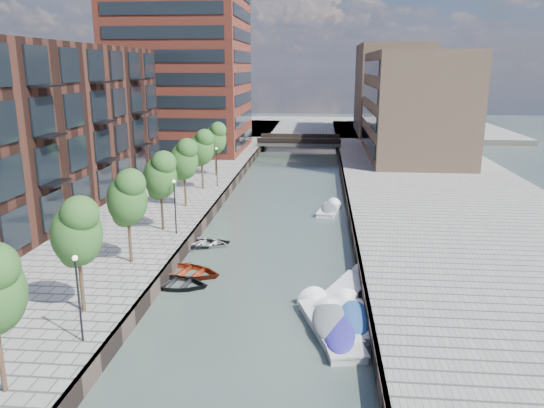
# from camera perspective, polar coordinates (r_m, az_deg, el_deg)

# --- Properties ---
(water) EXTENTS (300.00, 300.00, 0.00)m
(water) POSITION_cam_1_polar(r_m,az_deg,el_deg) (54.63, 1.56, 0.69)
(water) COLOR #38473F
(water) RESTS_ON ground
(quay_right) EXTENTS (20.00, 140.00, 1.00)m
(quay_right) POSITION_cam_1_polar(r_m,az_deg,el_deg) (55.85, 18.18, 0.79)
(quay_right) COLOR gray
(quay_right) RESTS_ON ground
(quay_wall_left) EXTENTS (0.25, 140.00, 1.00)m
(quay_wall_left) POSITION_cam_1_polar(r_m,az_deg,el_deg) (55.23, -4.77, 1.34)
(quay_wall_left) COLOR #332823
(quay_wall_left) RESTS_ON ground
(quay_wall_right) EXTENTS (0.25, 140.00, 1.00)m
(quay_wall_right) POSITION_cam_1_polar(r_m,az_deg,el_deg) (54.47, 7.98, 1.06)
(quay_wall_right) COLOR #332823
(quay_wall_right) RESTS_ON ground
(far_closure) EXTENTS (80.00, 40.00, 1.00)m
(far_closure) POSITION_cam_1_polar(r_m,az_deg,el_deg) (113.68, 3.58, 8.20)
(far_closure) COLOR gray
(far_closure) RESTS_ON ground
(apartment_block) EXTENTS (8.00, 38.00, 14.00)m
(apartment_block) POSITION_cam_1_polar(r_m,az_deg,el_deg) (49.16, -23.39, 7.43)
(apartment_block) COLOR black
(apartment_block) RESTS_ON quay_left
(tower) EXTENTS (18.00, 18.00, 30.00)m
(tower) POSITION_cam_1_polar(r_m,az_deg,el_deg) (80.60, -9.78, 16.44)
(tower) COLOR brown
(tower) RESTS_ON quay_left
(tan_block_near) EXTENTS (12.00, 25.00, 14.00)m
(tan_block_near) POSITION_cam_1_polar(r_m,az_deg,el_deg) (76.15, 15.04, 10.25)
(tan_block_near) COLOR #96775C
(tan_block_near) RESTS_ON quay_right
(tan_block_far) EXTENTS (12.00, 20.00, 16.00)m
(tan_block_far) POSITION_cam_1_polar(r_m,az_deg,el_deg) (101.79, 12.67, 11.93)
(tan_block_far) COLOR #96775C
(tan_block_far) RESTS_ON quay_right
(bridge) EXTENTS (13.00, 6.00, 1.30)m
(bridge) POSITION_cam_1_polar(r_m,az_deg,el_deg) (85.80, 2.98, 6.72)
(bridge) COLOR gray
(bridge) RESTS_ON ground
(tree_1) EXTENTS (2.50, 2.50, 5.95)m
(tree_1) POSITION_cam_1_polar(r_m,az_deg,el_deg) (27.84, -20.30, -2.64)
(tree_1) COLOR #382619
(tree_1) RESTS_ON quay_left
(tree_2) EXTENTS (2.50, 2.50, 5.95)m
(tree_2) POSITION_cam_1_polar(r_m,az_deg,el_deg) (34.04, -15.34, 0.80)
(tree_2) COLOR #382619
(tree_2) RESTS_ON quay_left
(tree_3) EXTENTS (2.50, 2.50, 5.95)m
(tree_3) POSITION_cam_1_polar(r_m,az_deg,el_deg) (40.51, -11.93, 3.16)
(tree_3) COLOR #382619
(tree_3) RESTS_ON quay_left
(tree_4) EXTENTS (2.50, 2.50, 5.95)m
(tree_4) POSITION_cam_1_polar(r_m,az_deg,el_deg) (47.13, -9.46, 4.85)
(tree_4) COLOR #382619
(tree_4) RESTS_ON quay_left
(tree_5) EXTENTS (2.50, 2.50, 5.95)m
(tree_5) POSITION_cam_1_polar(r_m,az_deg,el_deg) (53.84, -7.59, 6.12)
(tree_5) COLOR #382619
(tree_5) RESTS_ON quay_left
(tree_6) EXTENTS (2.50, 2.50, 5.95)m
(tree_6) POSITION_cam_1_polar(r_m,az_deg,el_deg) (60.62, -6.13, 7.11)
(tree_6) COLOR #382619
(tree_6) RESTS_ON quay_left
(lamp_0) EXTENTS (0.24, 0.24, 4.12)m
(lamp_0) POSITION_cam_1_polar(r_m,az_deg,el_deg) (25.35, -20.15, -8.63)
(lamp_0) COLOR black
(lamp_0) RESTS_ON quay_left
(lamp_1) EXTENTS (0.24, 0.24, 4.12)m
(lamp_1) POSITION_cam_1_polar(r_m,az_deg,el_deg) (39.60, -10.41, 0.31)
(lamp_1) COLOR black
(lamp_1) RESTS_ON quay_left
(lamp_2) EXTENTS (0.24, 0.24, 4.12)m
(lamp_2) POSITION_cam_1_polar(r_m,az_deg,el_deg) (54.82, -5.97, 4.42)
(lamp_2) COLOR black
(lamp_2) RESTS_ON quay_left
(sloop_1) EXTENTS (4.80, 3.73, 0.91)m
(sloop_1) POSITION_cam_1_polar(r_m,az_deg,el_deg) (33.50, -10.47, -8.73)
(sloop_1) COLOR black
(sloop_1) RESTS_ON ground
(sloop_2) EXTENTS (5.34, 4.38, 0.96)m
(sloop_2) POSITION_cam_1_polar(r_m,az_deg,el_deg) (35.10, -9.12, -7.55)
(sloop_2) COLOR maroon
(sloop_2) RESTS_ON ground
(sloop_3) EXTENTS (4.62, 3.81, 0.83)m
(sloop_3) POSITION_cam_1_polar(r_m,az_deg,el_deg) (40.52, -7.31, -4.42)
(sloop_3) COLOR silver
(sloop_3) RESTS_ON ground
(sloop_4) EXTENTS (4.62, 3.84, 0.83)m
(sloop_4) POSITION_cam_1_polar(r_m,az_deg,el_deg) (40.34, -7.27, -4.51)
(sloop_4) COLOR black
(sloop_4) RESTS_ON ground
(motorboat_0) EXTENTS (2.74, 5.45, 1.74)m
(motorboat_0) POSITION_cam_1_polar(r_m,az_deg,el_deg) (27.56, 6.94, -13.46)
(motorboat_0) COLOR beige
(motorboat_0) RESTS_ON ground
(motorboat_1) EXTENTS (3.49, 5.90, 1.86)m
(motorboat_1) POSITION_cam_1_polar(r_m,az_deg,el_deg) (28.67, 5.82, -12.22)
(motorboat_1) COLOR white
(motorboat_1) RESTS_ON ground
(motorboat_2) EXTENTS (3.64, 5.34, 1.69)m
(motorboat_2) POSITION_cam_1_polar(r_m,az_deg,el_deg) (33.11, 8.64, -8.75)
(motorboat_2) COLOR white
(motorboat_2) RESTS_ON ground
(motorboat_3) EXTENTS (2.39, 5.08, 1.63)m
(motorboat_3) POSITION_cam_1_polar(r_m,az_deg,el_deg) (29.11, 8.71, -11.94)
(motorboat_3) COLOR white
(motorboat_3) RESTS_ON ground
(motorboat_4) EXTENTS (2.45, 4.77, 1.52)m
(motorboat_4) POSITION_cam_1_polar(r_m,az_deg,el_deg) (49.68, 6.22, -0.59)
(motorboat_4) COLOR white
(motorboat_4) RESTS_ON ground
(car) EXTENTS (2.43, 3.79, 1.20)m
(car) POSITION_cam_1_polar(r_m,az_deg,el_deg) (74.73, 11.52, 5.44)
(car) COLOR silver
(car) RESTS_ON quay_right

